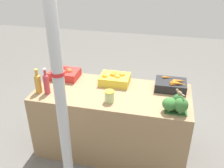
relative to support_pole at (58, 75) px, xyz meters
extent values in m
plane|color=#605E59|center=(0.29, 0.71, -1.34)|extent=(10.00, 10.00, 0.00)
cube|color=#937551|center=(0.29, 0.71, -0.93)|extent=(1.77, 0.77, 0.82)
cylinder|color=#B7BABF|center=(0.00, 0.00, 0.00)|extent=(0.10, 0.10, 2.68)
cylinder|color=red|center=(0.00, 0.00, 0.01)|extent=(0.11, 0.11, 0.03)
cube|color=red|center=(-0.37, 0.93, -0.47)|extent=(0.35, 0.27, 0.10)
sphere|color=#BC562D|center=(-0.44, 0.90, -0.44)|extent=(0.07, 0.07, 0.07)
sphere|color=red|center=(-0.35, 0.96, -0.43)|extent=(0.06, 0.06, 0.06)
sphere|color=red|center=(-0.35, 0.88, -0.43)|extent=(0.07, 0.07, 0.07)
sphere|color=red|center=(-0.40, 1.00, -0.43)|extent=(0.08, 0.08, 0.08)
sphere|color=red|center=(-0.48, 0.98, -0.42)|extent=(0.08, 0.08, 0.08)
sphere|color=#BC562D|center=(-0.30, 0.91, -0.42)|extent=(0.08, 0.08, 0.08)
sphere|color=red|center=(-0.43, 0.93, -0.43)|extent=(0.06, 0.06, 0.06)
cube|color=gold|center=(0.27, 0.93, -0.47)|extent=(0.35, 0.27, 0.10)
sphere|color=orange|center=(0.16, 0.87, -0.43)|extent=(0.07, 0.07, 0.07)
sphere|color=orange|center=(0.32, 0.89, -0.43)|extent=(0.08, 0.08, 0.08)
sphere|color=orange|center=(0.25, 0.99, -0.44)|extent=(0.07, 0.07, 0.07)
sphere|color=orange|center=(0.35, 0.96, -0.43)|extent=(0.08, 0.08, 0.08)
sphere|color=orange|center=(0.25, 0.93, -0.43)|extent=(0.08, 0.08, 0.08)
cube|color=black|center=(0.93, 0.93, -0.47)|extent=(0.35, 0.27, 0.10)
cone|color=orange|center=(1.02, 0.86, -0.40)|extent=(0.14, 0.06, 0.03)
cone|color=orange|center=(0.89, 1.00, -0.41)|extent=(0.13, 0.05, 0.03)
cone|color=orange|center=(1.01, 0.85, -0.40)|extent=(0.17, 0.03, 0.03)
cone|color=orange|center=(1.01, 0.92, -0.41)|extent=(0.16, 0.08, 0.03)
cone|color=orange|center=(1.02, 0.94, -0.41)|extent=(0.14, 0.06, 0.03)
cone|color=orange|center=(1.00, 0.86, -0.41)|extent=(0.16, 0.07, 0.02)
cube|color=#2D602D|center=(1.00, 0.49, -0.52)|extent=(0.22, 0.18, 0.01)
ellipsoid|color=#2D602D|center=(1.04, 0.48, -0.45)|extent=(0.10, 0.10, 0.12)
cylinder|color=#B2C693|center=(1.04, 0.48, -0.50)|extent=(0.03, 0.03, 0.02)
ellipsoid|color=#387033|center=(1.04, 0.44, -0.42)|extent=(0.14, 0.14, 0.16)
cylinder|color=#B2C693|center=(1.04, 0.44, -0.50)|extent=(0.03, 0.03, 0.02)
ellipsoid|color=#2D602D|center=(1.01, 0.54, -0.44)|extent=(0.12, 0.12, 0.14)
cylinder|color=#B2C693|center=(1.01, 0.54, -0.50)|extent=(0.03, 0.03, 0.02)
ellipsoid|color=#387033|center=(0.93, 0.46, -0.44)|extent=(0.15, 0.15, 0.13)
cylinder|color=#B2C693|center=(0.93, 0.46, -0.50)|extent=(0.03, 0.03, 0.02)
cylinder|color=gold|center=(-0.51, 0.52, -0.42)|extent=(0.07, 0.07, 0.20)
cone|color=gold|center=(-0.51, 0.52, -0.31)|extent=(0.07, 0.07, 0.02)
cylinder|color=gold|center=(-0.51, 0.52, -0.28)|extent=(0.03, 0.03, 0.04)
cylinder|color=gold|center=(-0.51, 0.52, -0.25)|extent=(0.04, 0.04, 0.01)
cylinder|color=#B2333D|center=(-0.41, 0.52, -0.42)|extent=(0.07, 0.07, 0.21)
cone|color=#B2333D|center=(-0.41, 0.52, -0.30)|extent=(0.07, 0.07, 0.02)
cylinder|color=#B2333D|center=(-0.41, 0.52, -0.26)|extent=(0.03, 0.03, 0.05)
cylinder|color=silver|center=(-0.41, 0.52, -0.23)|extent=(0.03, 0.03, 0.01)
cylinder|color=#B2C684|center=(0.31, 0.51, -0.47)|extent=(0.10, 0.10, 0.11)
cylinder|color=gold|center=(0.31, 0.51, -0.40)|extent=(0.10, 0.10, 0.01)
cube|color=#4C3D2D|center=(1.01, 0.49, -0.34)|extent=(0.02, 0.02, 0.01)
ellipsoid|color=#7A664C|center=(1.01, 0.49, -0.32)|extent=(0.07, 0.08, 0.04)
sphere|color=#897556|center=(0.99, 0.53, -0.31)|extent=(0.03, 0.03, 0.03)
cone|color=#4C3D28|center=(0.98, 0.54, -0.31)|extent=(0.01, 0.02, 0.01)
cube|color=#7A664C|center=(1.05, 0.45, -0.32)|extent=(0.04, 0.04, 0.01)
camera|label=1|loc=(0.84, -1.68, 0.89)|focal=40.00mm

